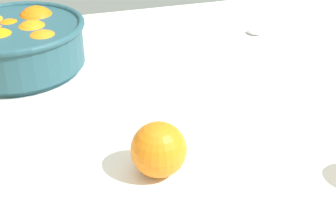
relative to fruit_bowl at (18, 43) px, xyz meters
The scene contains 4 objects.
ground_plane 32.08cm from the fruit_bowl, 52.71° to the right, with size 133.18×101.22×3.00cm, color white.
fruit_bowl is the anchor object (origin of this frame).
loose_orange_1 40.55cm from the fruit_bowl, 66.31° to the right, with size 7.41×7.41×7.41cm, color orange.
spoon 47.28cm from the fruit_bowl, ahead, with size 11.83×12.31×1.00cm.
Camera 1 is at (-16.05, -60.69, 40.42)cm, focal length 51.31 mm.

